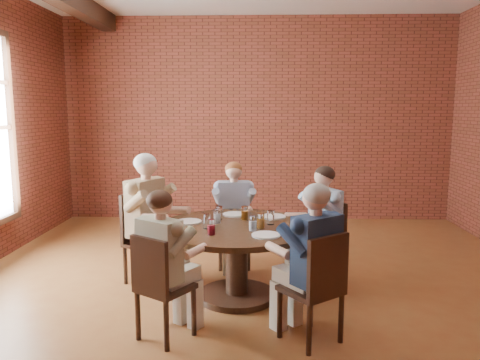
{
  "coord_description": "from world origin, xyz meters",
  "views": [
    {
      "loc": [
        -0.03,
        -4.45,
        1.87
      ],
      "look_at": [
        -0.21,
        1.0,
        1.05
      ],
      "focal_mm": 35.0,
      "sensor_mm": 36.0,
      "label": 1
    }
  ],
  "objects_px": {
    "diner_d": "(165,265)",
    "smartphone": "(261,235)",
    "chair_b": "(234,225)",
    "chair_c": "(144,233)",
    "chair_a": "(326,239)",
    "diner_e": "(311,264)",
    "diner_a": "(320,227)",
    "chair_d": "(159,284)",
    "diner_c": "(150,219)",
    "dining_table": "(237,247)",
    "diner_b": "(234,215)",
    "chair_e": "(318,284)"
  },
  "relations": [
    {
      "from": "diner_d",
      "to": "smartphone",
      "type": "xyz_separation_m",
      "value": [
        0.79,
        0.45,
        0.13
      ]
    },
    {
      "from": "chair_b",
      "to": "chair_c",
      "type": "xyz_separation_m",
      "value": [
        -0.96,
        -0.56,
        0.04
      ]
    },
    {
      "from": "chair_a",
      "to": "smartphone",
      "type": "xyz_separation_m",
      "value": [
        -0.7,
        -0.82,
        0.26
      ]
    },
    {
      "from": "diner_e",
      "to": "smartphone",
      "type": "bearing_deg",
      "value": -85.75
    },
    {
      "from": "chair_b",
      "to": "diner_e",
      "type": "distance_m",
      "value": 2.02
    },
    {
      "from": "diner_a",
      "to": "smartphone",
      "type": "xyz_separation_m",
      "value": [
        -0.63,
        -0.79,
        0.11
      ]
    },
    {
      "from": "chair_b",
      "to": "chair_d",
      "type": "bearing_deg",
      "value": -109.04
    },
    {
      "from": "diner_c",
      "to": "chair_d",
      "type": "distance_m",
      "value": 1.4
    },
    {
      "from": "chair_a",
      "to": "chair_d",
      "type": "height_order",
      "value": "chair_a"
    },
    {
      "from": "chair_c",
      "to": "dining_table",
      "type": "bearing_deg",
      "value": -90.0
    },
    {
      "from": "diner_d",
      "to": "smartphone",
      "type": "bearing_deg",
      "value": -117.17
    },
    {
      "from": "chair_b",
      "to": "diner_c",
      "type": "bearing_deg",
      "value": -149.91
    },
    {
      "from": "diner_a",
      "to": "diner_b",
      "type": "xyz_separation_m",
      "value": [
        -0.94,
        0.57,
        -0.01
      ]
    },
    {
      "from": "diner_e",
      "to": "smartphone",
      "type": "height_order",
      "value": "diner_e"
    },
    {
      "from": "chair_c",
      "to": "diner_b",
      "type": "bearing_deg",
      "value": -38.47
    },
    {
      "from": "chair_a",
      "to": "diner_a",
      "type": "bearing_deg",
      "value": -90.0
    },
    {
      "from": "chair_c",
      "to": "diner_c",
      "type": "distance_m",
      "value": 0.2
    },
    {
      "from": "chair_a",
      "to": "chair_b",
      "type": "bearing_deg",
      "value": -145.48
    },
    {
      "from": "smartphone",
      "to": "diner_a",
      "type": "bearing_deg",
      "value": 64.34
    },
    {
      "from": "chair_e",
      "to": "diner_e",
      "type": "height_order",
      "value": "diner_e"
    },
    {
      "from": "dining_table",
      "to": "chair_e",
      "type": "relative_size",
      "value": 1.67
    },
    {
      "from": "dining_table",
      "to": "diner_b",
      "type": "bearing_deg",
      "value": 94.22
    },
    {
      "from": "diner_a",
      "to": "diner_e",
      "type": "distance_m",
      "value": 1.26
    },
    {
      "from": "diner_a",
      "to": "chair_c",
      "type": "xyz_separation_m",
      "value": [
        -1.91,
        0.09,
        -0.12
      ]
    },
    {
      "from": "diner_c",
      "to": "dining_table",
      "type": "bearing_deg",
      "value": -90.0
    },
    {
      "from": "dining_table",
      "to": "chair_e",
      "type": "bearing_deg",
      "value": -53.05
    },
    {
      "from": "chair_d",
      "to": "smartphone",
      "type": "height_order",
      "value": "chair_d"
    },
    {
      "from": "diner_a",
      "to": "diner_b",
      "type": "bearing_deg",
      "value": -145.65
    },
    {
      "from": "diner_a",
      "to": "diner_d",
      "type": "height_order",
      "value": "diner_a"
    },
    {
      "from": "diner_b",
      "to": "diner_e",
      "type": "bearing_deg",
      "value": -72.95
    },
    {
      "from": "chair_b",
      "to": "chair_c",
      "type": "height_order",
      "value": "chair_c"
    },
    {
      "from": "chair_e",
      "to": "diner_e",
      "type": "bearing_deg",
      "value": -90.0
    },
    {
      "from": "diner_c",
      "to": "diner_d",
      "type": "relative_size",
      "value": 1.13
    },
    {
      "from": "diner_a",
      "to": "smartphone",
      "type": "bearing_deg",
      "value": -63.29
    },
    {
      "from": "diner_a",
      "to": "diner_e",
      "type": "relative_size",
      "value": 0.99
    },
    {
      "from": "diner_e",
      "to": "diner_b",
      "type": "bearing_deg",
      "value": -105.68
    },
    {
      "from": "chair_b",
      "to": "diner_a",
      "type": "bearing_deg",
      "value": -38.44
    },
    {
      "from": "chair_b",
      "to": "smartphone",
      "type": "height_order",
      "value": "chair_b"
    },
    {
      "from": "diner_b",
      "to": "chair_e",
      "type": "xyz_separation_m",
      "value": [
        0.75,
        -1.87,
        -0.13
      ]
    },
    {
      "from": "diner_b",
      "to": "diner_d",
      "type": "height_order",
      "value": "diner_b"
    },
    {
      "from": "diner_e",
      "to": "diner_d",
      "type": "bearing_deg",
      "value": -37.17
    },
    {
      "from": "diner_a",
      "to": "chair_b",
      "type": "bearing_deg",
      "value": -148.7
    },
    {
      "from": "chair_d",
      "to": "chair_e",
      "type": "xyz_separation_m",
      "value": [
        1.27,
        -0.01,
        0.01
      ]
    },
    {
      "from": "chair_a",
      "to": "chair_b",
      "type": "relative_size",
      "value": 1.02
    },
    {
      "from": "chair_c",
      "to": "diner_d",
      "type": "relative_size",
      "value": 0.79
    },
    {
      "from": "chair_b",
      "to": "diner_b",
      "type": "height_order",
      "value": "diner_b"
    },
    {
      "from": "diner_d",
      "to": "smartphone",
      "type": "relative_size",
      "value": 8.36
    },
    {
      "from": "diner_c",
      "to": "diner_e",
      "type": "distance_m",
      "value": 2.04
    },
    {
      "from": "diner_d",
      "to": "diner_e",
      "type": "height_order",
      "value": "diner_e"
    },
    {
      "from": "dining_table",
      "to": "diner_e",
      "type": "relative_size",
      "value": 1.18
    }
  ]
}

